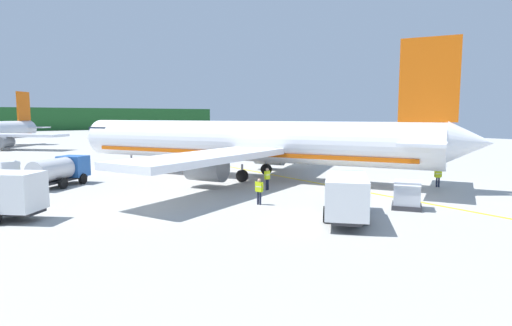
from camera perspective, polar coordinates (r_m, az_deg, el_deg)
The scene contains 10 objects.
airliner_foreground at distance 40.15m, azimuth -1.35°, elevation 2.83°, with size 32.35×38.22×11.90m.
service_truck_baggage at distance 38.97m, azimuth -25.00°, elevation -0.84°, with size 5.57×5.25×2.40m.
service_truck_catering at distance 24.65m, azimuth 12.08°, elevation -4.07°, with size 6.36×6.16×2.62m.
cargo_container_near at distance 45.21m, azimuth -30.44°, elevation -0.86°, with size 2.13×2.13×1.86m.
cargo_container_mid at distance 28.59m, azimuth 19.72°, elevation -4.06°, with size 2.50×2.50×1.93m.
crew_marshaller at distance 33.58m, azimuth 1.53°, elevation -1.91°, with size 0.63×0.29×1.77m.
crew_loader_left at distance 43.62m, azimuth -27.77°, elevation -0.85°, with size 0.61×0.35×1.61m.
crew_loader_right at distance 28.12m, azimuth 0.42°, elevation -3.57°, with size 0.39×0.59×1.76m.
crew_supervisor at distance 38.09m, azimuth 23.37°, elevation -1.59°, with size 0.51×0.46×1.62m.
apron_guide_line at distance 38.94m, azimuth 6.29°, elevation -2.34°, with size 0.30×60.00×0.01m, color yellow.
Camera 1 is at (7.06, -18.23, 5.94)m, focal length 29.62 mm.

